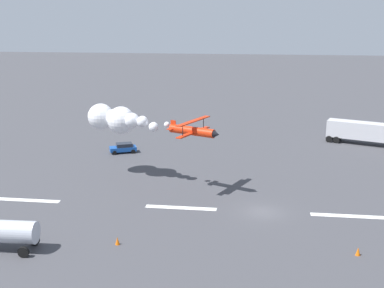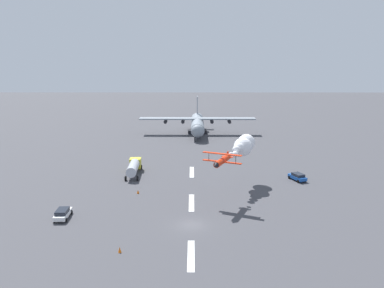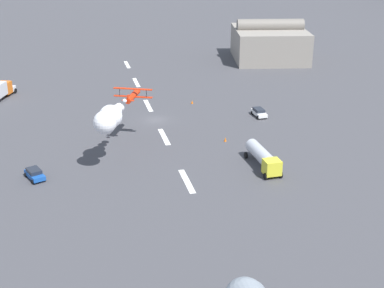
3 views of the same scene
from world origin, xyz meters
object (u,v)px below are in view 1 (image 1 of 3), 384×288
object	(u,v)px
traffic_cone_near	(358,251)
traffic_cone_far	(117,241)
stunt_biplane_red	(119,120)
semi_truck_orange	(372,133)
followme_car_yellow	(123,148)

from	to	relation	value
traffic_cone_near	traffic_cone_far	xyz separation A→B (m)	(22.03, 0.70, 0.00)
traffic_cone_near	stunt_biplane_red	bearing A→B (deg)	-35.07
traffic_cone_near	semi_truck_orange	bearing A→B (deg)	-103.23
traffic_cone_far	semi_truck_orange	bearing A→B (deg)	-127.49
semi_truck_orange	traffic_cone_near	distance (m)	41.54
semi_truck_orange	followme_car_yellow	world-z (taller)	semi_truck_orange
stunt_biplane_red	traffic_cone_far	world-z (taller)	stunt_biplane_red
semi_truck_orange	traffic_cone_near	world-z (taller)	semi_truck_orange
stunt_biplane_red	semi_truck_orange	bearing A→B (deg)	-149.53
stunt_biplane_red	traffic_cone_far	bearing A→B (deg)	104.15
stunt_biplane_red	semi_truck_orange	size ratio (longest dim) A/B	1.17
followme_car_yellow	traffic_cone_far	size ratio (longest dim) A/B	5.92
followme_car_yellow	traffic_cone_near	bearing A→B (deg)	134.22
followme_car_yellow	semi_truck_orange	bearing A→B (deg)	-166.12
semi_truck_orange	followme_car_yellow	bearing A→B (deg)	13.88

